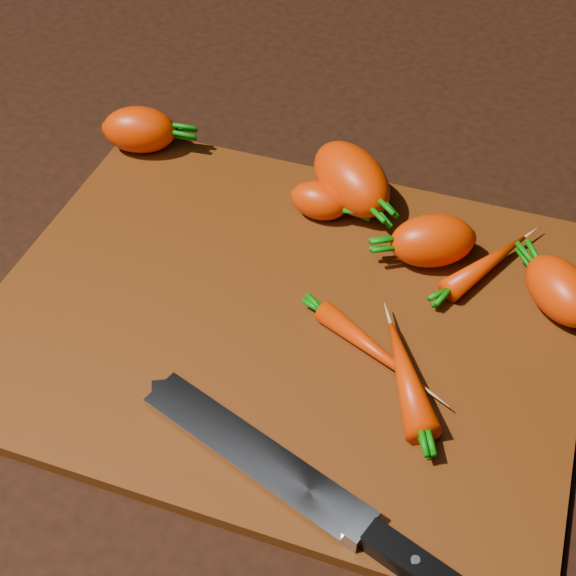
% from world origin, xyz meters
% --- Properties ---
extents(ground, '(2.00, 2.00, 0.01)m').
position_xyz_m(ground, '(0.00, 0.00, -0.01)').
color(ground, black).
extents(cutting_board, '(0.50, 0.40, 0.01)m').
position_xyz_m(cutting_board, '(0.00, 0.00, 0.01)').
color(cutting_board, '#4E2208').
rests_on(cutting_board, ground).
extents(carrot_0, '(0.09, 0.07, 0.05)m').
position_xyz_m(carrot_0, '(-0.22, 0.17, 0.04)').
color(carrot_0, '#F03100').
rests_on(carrot_0, cutting_board).
extents(carrot_1, '(0.11, 0.11, 0.06)m').
position_xyz_m(carrot_1, '(0.01, 0.16, 0.04)').
color(carrot_1, '#F03100').
rests_on(carrot_1, cutting_board).
extents(carrot_2, '(0.09, 0.08, 0.05)m').
position_xyz_m(carrot_2, '(0.10, 0.10, 0.04)').
color(carrot_2, '#F03100').
rests_on(carrot_2, cutting_board).
extents(carrot_3, '(0.06, 0.04, 0.04)m').
position_xyz_m(carrot_3, '(-0.01, 0.13, 0.03)').
color(carrot_3, '#F03100').
rests_on(carrot_3, cutting_board).
extents(carrot_4, '(0.09, 0.09, 0.05)m').
position_xyz_m(carrot_4, '(0.22, 0.08, 0.03)').
color(carrot_4, '#F03100').
rests_on(carrot_4, cutting_board).
extents(carrot_5, '(0.07, 0.10, 0.02)m').
position_xyz_m(carrot_5, '(0.16, 0.10, 0.02)').
color(carrot_5, '#F03100').
rests_on(carrot_5, cutting_board).
extents(carrot_6, '(0.11, 0.07, 0.02)m').
position_xyz_m(carrot_6, '(0.08, -0.02, 0.02)').
color(carrot_6, '#F03100').
rests_on(carrot_6, cutting_board).
extents(carrot_7, '(0.07, 0.11, 0.03)m').
position_xyz_m(carrot_7, '(0.12, -0.05, 0.03)').
color(carrot_7, '#F03100').
rests_on(carrot_7, cutting_board).
extents(knife, '(0.30, 0.12, 0.02)m').
position_xyz_m(knife, '(0.04, -0.15, 0.02)').
color(knife, gray).
rests_on(knife, cutting_board).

